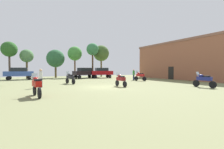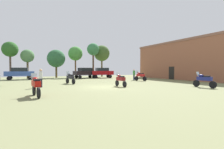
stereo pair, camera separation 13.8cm
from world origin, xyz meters
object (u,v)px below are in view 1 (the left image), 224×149
person_2 (134,74)px  motorcycle_3 (204,80)px  tree_5 (75,54)px  tree_8 (56,59)px  brick_building (184,61)px  tree_7 (93,50)px  car_3 (102,72)px  motorcycle_4 (37,85)px  motorcycle_2 (121,80)px  person_1 (41,77)px  motorcycle_1 (140,76)px  tree_4 (101,53)px  tree_2 (27,56)px  tree_1 (9,50)px  car_2 (19,73)px  car_1 (85,72)px  motorcycle_5 (70,78)px

person_2 → motorcycle_3: bearing=179.4°
tree_5 → tree_8: bearing=178.9°
brick_building → tree_7: 18.15m
car_3 → person_2: size_ratio=2.58×
motorcycle_4 → car_3: car_3 is taller
motorcycle_2 → person_1: (-7.32, 2.68, 0.34)m
motorcycle_1 → tree_4: (-0.24, 14.43, 4.59)m
person_2 → tree_5: tree_5 is taller
brick_building → tree_2: bearing=153.2°
tree_1 → tree_2: tree_1 is taller
person_2 → tree_2: tree_2 is taller
tree_7 → car_3: bearing=-79.6°
motorcycle_3 → motorcycle_4: motorcycle_3 is taller
motorcycle_2 → car_2: bearing=119.7°
motorcycle_3 → car_1: (-5.64, 20.09, 0.43)m
motorcycle_4 → tree_8: 23.42m
brick_building → motorcycle_1: (-9.75, -0.28, -2.53)m
tree_5 → tree_7: 3.83m
brick_building → car_1: 18.25m
motorcycle_1 → person_2: size_ratio=1.23×
motorcycle_2 → tree_4: (6.38, 20.11, 4.62)m
motorcycle_1 → tree_2: 20.35m
motorcycle_1 → person_2: bearing=87.5°
tree_7 → tree_8: tree_7 is taller
person_1 → tree_5: bearing=-152.0°
motorcycle_2 → tree_1: (-11.33, 18.36, 4.36)m
tree_1 → tree_8: 7.97m
tree_1 → motorcycle_3: bearing=-51.5°
motorcycle_1 → tree_4: 15.14m
car_2 → motorcycle_3: bearing=-139.8°
motorcycle_4 → car_1: car_1 is taller
motorcycle_5 → tree_8: tree_8 is taller
motorcycle_2 → tree_5: (0.26, 19.87, 4.27)m
motorcycle_5 → tree_4: bearing=38.1°
motorcycle_2 → tree_7: (3.84, 18.83, 5.16)m
car_1 → tree_7: (2.74, 3.11, 4.70)m
motorcycle_5 → tree_1: 15.60m
tree_8 → car_2: bearing=-149.9°
motorcycle_1 → tree_8: tree_8 is taller
brick_building → person_1: 24.02m
car_2 → person_1: bearing=-168.1°
car_2 → tree_1: size_ratio=0.68×
brick_building → person_1: bearing=-172.1°
person_1 → motorcycle_3: bearing=115.2°
person_2 → tree_4: 13.86m
motorcycle_5 → car_3: (8.41, 10.09, 0.45)m
motorcycle_4 → car_2: bearing=87.0°
motorcycle_3 → person_2: (-0.42, 11.30, 0.27)m
car_2 → person_2: size_ratio=2.50×
car_1 → person_2: (5.22, -8.79, -0.15)m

